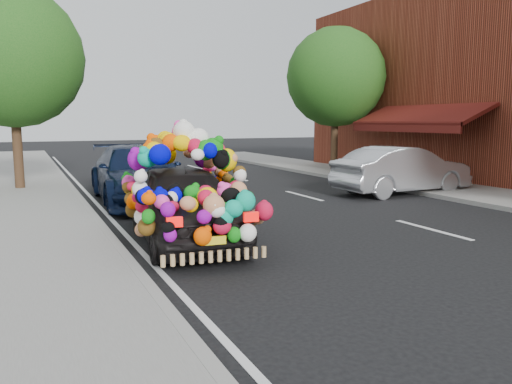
# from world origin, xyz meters

# --- Properties ---
(ground) EXTENTS (100.00, 100.00, 0.00)m
(ground) POSITION_xyz_m (0.00, 0.00, 0.00)
(ground) COLOR black
(ground) RESTS_ON ground
(kerb) EXTENTS (0.15, 60.00, 0.13)m
(kerb) POSITION_xyz_m (-2.35, 0.00, 0.07)
(kerb) COLOR gray
(kerb) RESTS_ON ground
(footpath_far) EXTENTS (3.00, 40.00, 0.12)m
(footpath_far) POSITION_xyz_m (8.20, 3.00, 0.06)
(footpath_far) COLOR gray
(footpath_far) RESTS_ON ground
(lane_markings) EXTENTS (6.00, 50.00, 0.01)m
(lane_markings) POSITION_xyz_m (3.60, 0.00, 0.01)
(lane_markings) COLOR silver
(lane_markings) RESTS_ON ground
(tree_near_sidewalk) EXTENTS (4.20, 4.20, 6.13)m
(tree_near_sidewalk) POSITION_xyz_m (-3.80, 9.50, 4.02)
(tree_near_sidewalk) COLOR #332114
(tree_near_sidewalk) RESTS_ON ground
(tree_far_b) EXTENTS (4.00, 4.00, 5.90)m
(tree_far_b) POSITION_xyz_m (8.00, 10.00, 3.89)
(tree_far_b) COLOR #332114
(tree_far_b) RESTS_ON ground
(plush_art_car) EXTENTS (2.38, 4.41, 2.03)m
(plush_art_car) POSITION_xyz_m (-1.12, 1.19, 1.03)
(plush_art_car) COLOR black
(plush_art_car) RESTS_ON ground
(navy_sedan) EXTENTS (2.28, 5.24, 1.50)m
(navy_sedan) POSITION_xyz_m (-0.93, 5.98, 0.75)
(navy_sedan) COLOR black
(navy_sedan) RESTS_ON ground
(silver_hatchback) EXTENTS (4.32, 1.63, 1.41)m
(silver_hatchback) POSITION_xyz_m (6.46, 4.15, 0.70)
(silver_hatchback) COLOR #A4A5AB
(silver_hatchback) RESTS_ON ground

